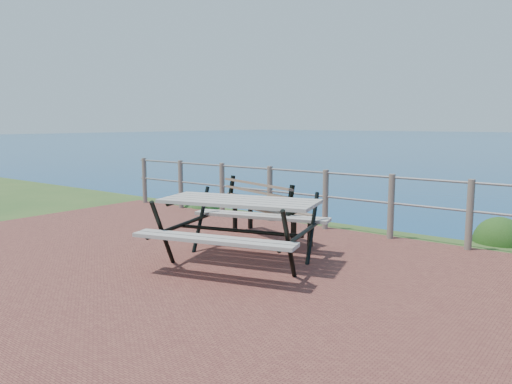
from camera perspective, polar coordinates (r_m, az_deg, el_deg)
ground at (r=5.94m, az=-8.54°, el=-9.77°), size 10.00×7.00×0.12m
safety_railing at (r=8.43m, az=7.95°, el=-0.50°), size 9.40×0.10×1.00m
picnic_table at (r=6.30m, az=-1.89°, el=-3.71°), size 2.10×1.64×0.82m
park_bench at (r=7.67m, az=1.62°, el=-0.96°), size 1.69×0.89×0.93m
shrub_lip_west at (r=10.86m, az=-6.34°, el=-1.64°), size 0.71×0.71×0.43m
shrub_lip_east at (r=8.52m, az=26.41°, el=-5.08°), size 0.80×0.80×0.55m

